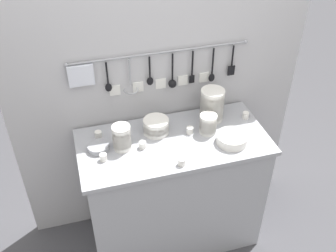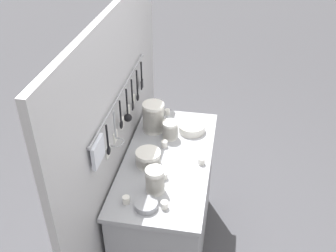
{
  "view_description": "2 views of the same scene",
  "coord_description": "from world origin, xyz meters",
  "px_view_note": "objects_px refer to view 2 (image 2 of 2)",
  "views": [
    {
      "loc": [
        -0.57,
        -1.87,
        2.53
      ],
      "look_at": [
        -0.04,
        -0.02,
        1.07
      ],
      "focal_mm": 42.0,
      "sensor_mm": 36.0,
      "label": 1
    },
    {
      "loc": [
        -2.07,
        -0.37,
        2.6
      ],
      "look_at": [
        0.02,
        -0.0,
        1.18
      ],
      "focal_mm": 42.0,
      "sensor_mm": 36.0,
      "label": 2
    }
  ],
  "objects_px": {
    "cup_by_caddy": "(167,112)",
    "bowl_stack_wide_centre": "(148,158)",
    "bowl_stack_tall_left": "(153,117)",
    "bowl_stack_short_front": "(170,130)",
    "bowl_stack_back_corner": "(155,180)",
    "cup_back_right": "(201,161)",
    "cup_edge_far": "(164,175)",
    "cup_front_right": "(164,205)",
    "cup_centre": "(126,200)",
    "cup_front_left": "(164,144)",
    "plate_stack": "(192,128)",
    "steel_mixing_bowl": "(146,205)"
  },
  "relations": [
    {
      "from": "bowl_stack_tall_left",
      "to": "bowl_stack_short_front",
      "type": "bearing_deg",
      "value": -119.25
    },
    {
      "from": "cup_front_right",
      "to": "cup_edge_far",
      "type": "bearing_deg",
      "value": 10.83
    },
    {
      "from": "bowl_stack_tall_left",
      "to": "cup_back_right",
      "type": "xyz_separation_m",
      "value": [
        -0.34,
        -0.4,
        -0.09
      ]
    },
    {
      "from": "bowl_stack_tall_left",
      "to": "cup_back_right",
      "type": "height_order",
      "value": "bowl_stack_tall_left"
    },
    {
      "from": "bowl_stack_back_corner",
      "to": "cup_front_left",
      "type": "height_order",
      "value": "bowl_stack_back_corner"
    },
    {
      "from": "bowl_stack_tall_left",
      "to": "cup_by_caddy",
      "type": "relative_size",
      "value": 4.97
    },
    {
      "from": "bowl_stack_short_front",
      "to": "cup_edge_far",
      "type": "xyz_separation_m",
      "value": [
        -0.45,
        -0.04,
        -0.04
      ]
    },
    {
      "from": "steel_mixing_bowl",
      "to": "cup_by_caddy",
      "type": "relative_size",
      "value": 2.96
    },
    {
      "from": "bowl_stack_tall_left",
      "to": "cup_front_left",
      "type": "height_order",
      "value": "bowl_stack_tall_left"
    },
    {
      "from": "cup_by_caddy",
      "to": "bowl_stack_wide_centre",
      "type": "bearing_deg",
      "value": 178.78
    },
    {
      "from": "bowl_stack_short_front",
      "to": "bowl_stack_tall_left",
      "type": "distance_m",
      "value": 0.16
    },
    {
      "from": "bowl_stack_short_front",
      "to": "cup_back_right",
      "type": "height_order",
      "value": "bowl_stack_short_front"
    },
    {
      "from": "bowl_stack_wide_centre",
      "to": "cup_front_left",
      "type": "bearing_deg",
      "value": -18.23
    },
    {
      "from": "cup_by_caddy",
      "to": "cup_edge_far",
      "type": "xyz_separation_m",
      "value": [
        -0.76,
        -0.12,
        0.0
      ]
    },
    {
      "from": "cup_centre",
      "to": "cup_back_right",
      "type": "distance_m",
      "value": 0.59
    },
    {
      "from": "bowl_stack_back_corner",
      "to": "bowl_stack_wide_centre",
      "type": "bearing_deg",
      "value": 21.61
    },
    {
      "from": "cup_front_right",
      "to": "cup_centre",
      "type": "bearing_deg",
      "value": 89.5
    },
    {
      "from": "bowl_stack_short_front",
      "to": "bowl_stack_wide_centre",
      "type": "bearing_deg",
      "value": 164.53
    },
    {
      "from": "cup_centre",
      "to": "cup_back_right",
      "type": "xyz_separation_m",
      "value": [
        0.44,
        -0.4,
        0.0
      ]
    },
    {
      "from": "bowl_stack_wide_centre",
      "to": "cup_front_left",
      "type": "xyz_separation_m",
      "value": [
        0.21,
        -0.07,
        -0.03
      ]
    },
    {
      "from": "cup_back_right",
      "to": "cup_front_left",
      "type": "bearing_deg",
      "value": 62.52
    },
    {
      "from": "bowl_stack_wide_centre",
      "to": "cup_back_right",
      "type": "relative_size",
      "value": 3.68
    },
    {
      "from": "cup_front_left",
      "to": "bowl_stack_short_front",
      "type": "bearing_deg",
      "value": -10.29
    },
    {
      "from": "cup_by_caddy",
      "to": "cup_back_right",
      "type": "bearing_deg",
      "value": -149.62
    },
    {
      "from": "bowl_stack_back_corner",
      "to": "cup_back_right",
      "type": "relative_size",
      "value": 3.66
    },
    {
      "from": "plate_stack",
      "to": "cup_centre",
      "type": "distance_m",
      "value": 0.86
    },
    {
      "from": "cup_by_caddy",
      "to": "cup_front_right",
      "type": "relative_size",
      "value": 1.0
    },
    {
      "from": "bowl_stack_wide_centre",
      "to": "bowl_stack_short_front",
      "type": "bearing_deg",
      "value": -15.47
    },
    {
      "from": "bowl_stack_wide_centre",
      "to": "cup_edge_far",
      "type": "distance_m",
      "value": 0.18
    },
    {
      "from": "steel_mixing_bowl",
      "to": "cup_edge_far",
      "type": "bearing_deg",
      "value": -11.91
    },
    {
      "from": "bowl_stack_short_front",
      "to": "cup_front_left",
      "type": "relative_size",
      "value": 2.93
    },
    {
      "from": "cup_front_right",
      "to": "cup_edge_far",
      "type": "distance_m",
      "value": 0.26
    },
    {
      "from": "plate_stack",
      "to": "cup_back_right",
      "type": "relative_size",
      "value": 4.33
    },
    {
      "from": "steel_mixing_bowl",
      "to": "cup_edge_far",
      "type": "xyz_separation_m",
      "value": [
        0.27,
        -0.06,
        0.0
      ]
    },
    {
      "from": "bowl_stack_back_corner",
      "to": "bowl_stack_wide_centre",
      "type": "height_order",
      "value": "bowl_stack_back_corner"
    },
    {
      "from": "steel_mixing_bowl",
      "to": "cup_back_right",
      "type": "bearing_deg",
      "value": -31.04
    },
    {
      "from": "bowl_stack_back_corner",
      "to": "cup_edge_far",
      "type": "bearing_deg",
      "value": -15.39
    },
    {
      "from": "bowl_stack_back_corner",
      "to": "cup_centre",
      "type": "bearing_deg",
      "value": 131.35
    },
    {
      "from": "cup_back_right",
      "to": "cup_edge_far",
      "type": "xyz_separation_m",
      "value": [
        -0.19,
        0.22,
        0.0
      ]
    },
    {
      "from": "cup_front_left",
      "to": "plate_stack",
      "type": "bearing_deg",
      "value": -36.14
    },
    {
      "from": "steel_mixing_bowl",
      "to": "cup_centre",
      "type": "relative_size",
      "value": 2.96
    },
    {
      "from": "cup_back_right",
      "to": "cup_front_left",
      "type": "height_order",
      "value": "same"
    },
    {
      "from": "bowl_stack_wide_centre",
      "to": "plate_stack",
      "type": "distance_m",
      "value": 0.5
    },
    {
      "from": "bowl_stack_wide_centre",
      "to": "cup_front_left",
      "type": "relative_size",
      "value": 3.68
    },
    {
      "from": "cup_centre",
      "to": "cup_front_right",
      "type": "height_order",
      "value": "same"
    },
    {
      "from": "bowl_stack_short_front",
      "to": "bowl_stack_tall_left",
      "type": "relative_size",
      "value": 0.59
    },
    {
      "from": "cup_centre",
      "to": "bowl_stack_tall_left",
      "type": "bearing_deg",
      "value": -0.33
    },
    {
      "from": "bowl_stack_wide_centre",
      "to": "cup_front_right",
      "type": "distance_m",
      "value": 0.42
    },
    {
      "from": "bowl_stack_back_corner",
      "to": "cup_front_right",
      "type": "xyz_separation_m",
      "value": [
        -0.13,
        -0.08,
        -0.06
      ]
    },
    {
      "from": "cup_centre",
      "to": "cup_by_caddy",
      "type": "distance_m",
      "value": 1.01
    }
  ]
}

